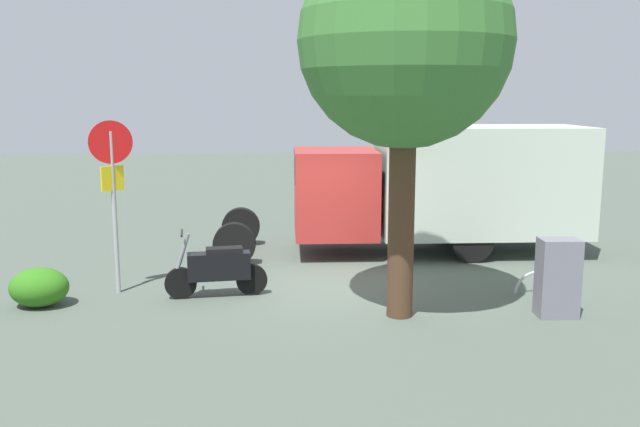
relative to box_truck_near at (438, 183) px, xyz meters
name	(u,v)px	position (x,y,z in m)	size (l,w,h in m)	color
ground_plane	(324,286)	(2.72, 2.65, -1.60)	(60.00, 60.00, 0.00)	#485249
box_truck_near	(438,183)	(0.00, 0.00, 0.00)	(8.23, 2.22, 2.86)	black
motorcycle	(218,268)	(4.64, 3.23, -1.08)	(1.81, 0.60, 1.20)	black
stop_sign	(113,179)	(6.49, 2.89, 0.48)	(0.71, 0.33, 3.11)	#9E9EA3
street_tree	(405,44)	(1.59, 4.44, 2.72)	(3.29, 3.29, 6.01)	#47301E
utility_cabinet	(558,278)	(-0.95, 4.59, -0.96)	(0.63, 0.44, 1.28)	slate
bike_rack_hoop	(537,293)	(-1.11, 3.33, -1.60)	(0.85, 0.85, 0.05)	#B7B7BC
shrub_near_sign	(39,287)	(7.62, 3.65, -1.26)	(0.98, 0.81, 0.67)	#2C6C18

